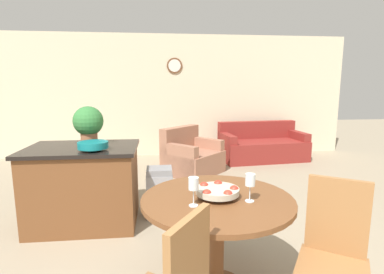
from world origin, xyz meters
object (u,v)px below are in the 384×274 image
object	(u,v)px
dining_chair_near_right	(334,250)
potted_plant	(88,123)
wine_glass_left	(194,185)
armchair	(191,158)
trash_bin	(160,192)
couch	(262,147)
teal_bowl	(93,145)
dining_table	(217,220)
kitchen_island	(84,185)
fruit_bowl	(218,191)
wine_glass_right	(250,181)

from	to	relation	value
dining_chair_near_right	potted_plant	size ratio (longest dim) A/B	2.22
wine_glass_left	armchair	world-z (taller)	wine_glass_left
wine_glass_left	trash_bin	size ratio (longest dim) A/B	0.33
dining_chair_near_right	couch	size ratio (longest dim) A/B	0.53
potted_plant	teal_bowl	bearing A→B (deg)	-72.07
potted_plant	couch	bearing A→B (deg)	40.82
dining_table	potted_plant	world-z (taller)	potted_plant
dining_chair_near_right	teal_bowl	bearing A→B (deg)	-5.45
dining_chair_near_right	couch	distance (m)	4.60
couch	kitchen_island	bearing A→B (deg)	-143.74
couch	wine_glass_left	bearing A→B (deg)	-120.85
armchair	dining_chair_near_right	bearing A→B (deg)	-126.76
kitchen_island	teal_bowl	bearing A→B (deg)	-51.50
dining_table	potted_plant	size ratio (longest dim) A/B	2.54
wine_glass_left	potted_plant	xyz separation A→B (m)	(-1.04, 1.62, 0.24)
dining_table	kitchen_island	world-z (taller)	kitchen_island
wine_glass_left	armchair	bearing A→B (deg)	84.18
kitchen_island	trash_bin	size ratio (longest dim) A/B	1.99
kitchen_island	potted_plant	xyz separation A→B (m)	(0.05, 0.16, 0.70)
fruit_bowl	wine_glass_left	bearing A→B (deg)	-144.98
dining_table	trash_bin	xyz separation A→B (m)	(-0.43, 1.43, -0.29)
trash_bin	couch	world-z (taller)	couch
wine_glass_right	teal_bowl	xyz separation A→B (m)	(-1.32, 1.21, 0.04)
wine_glass_left	trash_bin	xyz separation A→B (m)	(-0.24, 1.57, -0.62)
dining_table	trash_bin	size ratio (longest dim) A/B	1.84
kitchen_island	trash_bin	xyz separation A→B (m)	(0.85, 0.11, -0.16)
kitchen_island	teal_bowl	world-z (taller)	teal_bowl
wine_glass_left	kitchen_island	distance (m)	1.88
armchair	couch	bearing A→B (deg)	-17.74
dining_table	couch	xyz separation A→B (m)	(1.78, 4.09, -0.32)
couch	armchair	distance (m)	1.84
kitchen_island	dining_chair_near_right	bearing A→B (deg)	-40.70
kitchen_island	wine_glass_left	bearing A→B (deg)	-53.37
trash_bin	couch	bearing A→B (deg)	50.27
armchair	dining_table	bearing A→B (deg)	-138.09
dining_table	dining_chair_near_right	distance (m)	0.80
dining_table	armchair	distance (m)	3.26
dining_chair_near_right	potted_plant	bearing A→B (deg)	-9.95
dining_table	armchair	world-z (taller)	armchair
wine_glass_right	armchair	size ratio (longest dim) A/B	0.17
fruit_bowl	trash_bin	world-z (taller)	fruit_bowl
kitchen_island	armchair	bearing A→B (deg)	53.15
wine_glass_left	couch	world-z (taller)	wine_glass_left
potted_plant	trash_bin	size ratio (longest dim) A/B	0.73
dining_chair_near_right	trash_bin	bearing A→B (deg)	-24.06
fruit_bowl	couch	world-z (taller)	fruit_bowl
fruit_bowl	dining_chair_near_right	bearing A→B (deg)	-28.21
dining_chair_near_right	wine_glass_left	world-z (taller)	dining_chair_near_right
teal_bowl	trash_bin	bearing A→B (deg)	24.90
wine_glass_right	fruit_bowl	bearing A→B (deg)	155.26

